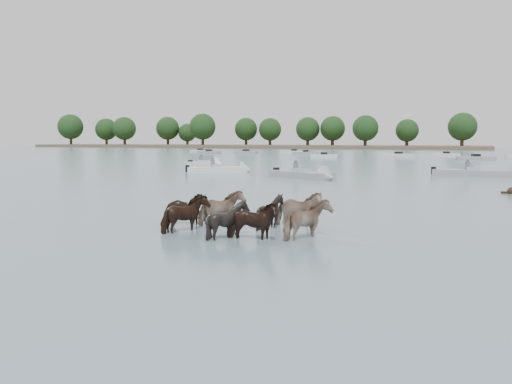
% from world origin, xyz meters
% --- Properties ---
extents(ground, '(400.00, 400.00, 0.00)m').
position_xyz_m(ground, '(0.00, 0.00, 0.00)').
color(ground, slate).
rests_on(ground, ground).
extents(shoreline, '(160.00, 30.00, 1.00)m').
position_xyz_m(shoreline, '(-70.00, 150.00, 0.50)').
color(shoreline, '#4C4233').
rests_on(shoreline, ground).
extents(pony_herd, '(5.81, 3.76, 1.35)m').
position_xyz_m(pony_herd, '(0.63, 1.02, 0.45)').
color(pony_herd, black).
rests_on(pony_herd, ground).
extents(swimming_pony, '(0.72, 0.44, 0.44)m').
position_xyz_m(swimming_pony, '(8.55, 16.44, 0.10)').
color(swimming_pony, black).
rests_on(swimming_pony, ground).
extents(motorboat_a, '(5.46, 4.13, 1.92)m').
position_xyz_m(motorboat_a, '(-12.70, 26.06, 0.23)').
color(motorboat_a, silver).
rests_on(motorboat_a, ground).
extents(motorboat_b, '(5.97, 4.19, 1.92)m').
position_xyz_m(motorboat_b, '(-4.13, 22.14, 0.22)').
color(motorboat_b, gray).
rests_on(motorboat_b, ground).
extents(motorboat_c, '(6.41, 2.00, 1.92)m').
position_xyz_m(motorboat_c, '(7.35, 29.61, 0.22)').
color(motorboat_c, gray).
rests_on(motorboat_c, ground).
extents(motorboat_f, '(4.72, 2.61, 1.92)m').
position_xyz_m(motorboat_f, '(-18.23, 33.22, 0.23)').
color(motorboat_f, silver).
rests_on(motorboat_f, ground).
extents(distant_flotilla, '(104.76, 29.58, 0.93)m').
position_xyz_m(distant_flotilla, '(-0.68, 78.12, 0.26)').
color(distant_flotilla, silver).
rests_on(distant_flotilla, ground).
extents(treeline, '(149.48, 21.23, 12.60)m').
position_xyz_m(treeline, '(-77.63, 147.68, 6.68)').
color(treeline, '#382619').
rests_on(treeline, ground).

